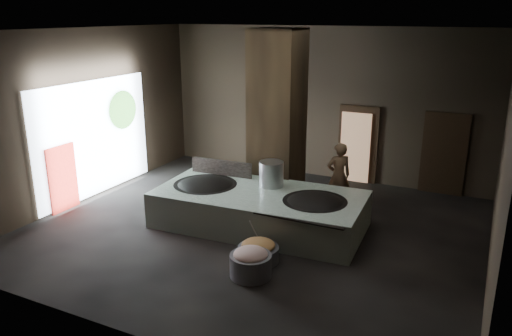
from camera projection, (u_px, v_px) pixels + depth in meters
The scene contains 28 objects.
floor at pixel (255, 230), 11.75m from camera, with size 10.00×9.00×0.10m, color black.
ceiling at pixel (255, 28), 10.38m from camera, with size 10.00×9.00×0.10m, color black.
back_wall at pixel (322, 103), 14.97m from camera, with size 10.00×0.10×4.50m, color black.
front_wall at pixel (115, 202), 7.17m from camera, with size 10.00×0.10×4.50m, color black.
left_wall at pixel (84, 116), 13.19m from camera, with size 0.10×9.00×4.50m, color black.
right_wall at pixel (507, 164), 8.95m from camera, with size 0.10×9.00×4.50m, color black.
pillar at pixel (277, 118), 12.82m from camera, with size 1.20×1.20×4.50m, color black.
hearth_platform at pixel (259, 209), 11.76m from camera, with size 4.84×2.32×0.84m, color silver.
platform_cap at pixel (259, 193), 11.65m from camera, with size 4.74×2.27×0.03m, color black.
wok_left at pixel (205, 188), 12.23m from camera, with size 1.53×1.53×0.42m, color black.
wok_left_rim at pixel (205, 185), 12.21m from camera, with size 1.56×1.56×0.05m, color black.
wok_right at pixel (315, 205), 11.14m from camera, with size 1.42×1.42×0.40m, color black.
wok_right_rim at pixel (315, 202), 11.12m from camera, with size 1.45×1.45×0.05m, color black.
stock_pot at pixel (271, 174), 12.00m from camera, with size 0.59×0.59×0.63m, color #A2A7AA.
splash_guard at pixel (221, 168), 12.83m from camera, with size 1.68×0.06×0.42m, color black.
cook at pixel (339, 176), 12.74m from camera, with size 0.63×0.41×1.74m, color brown.
veg_basin at pixel (258, 254), 10.16m from camera, with size 0.84×0.84×0.31m, color slate.
veg_fill at pixel (258, 245), 10.10m from camera, with size 0.69×0.69×0.21m, color #979649.
ladle at pixel (255, 232), 10.23m from camera, with size 0.02×0.02×0.66m, color #A2A7AA.
meat_basin at pixel (251, 265), 9.56m from camera, with size 0.81×0.81×0.44m, color slate.
meat_fill at pixel (251, 255), 9.49m from camera, with size 0.67×0.67×0.26m, color tan.
doorway_near at pixel (358, 146), 14.72m from camera, with size 1.18×0.08×2.38m, color black.
doorway_near_glow at pixel (355, 148), 14.69m from camera, with size 0.88×0.04×2.08m, color #8C6647.
doorway_far at pixel (444, 155), 13.71m from camera, with size 1.18×0.08×2.38m, color black.
doorway_far_glow at pixel (443, 156), 13.86m from camera, with size 0.80×0.04×1.88m, color #8C6647.
left_opening at pixel (95, 138), 13.51m from camera, with size 0.04×4.20×3.10m, color white.
pavilion_sliver at pixel (63, 178), 12.59m from camera, with size 0.05×0.90×1.70m, color maroon.
tree_silhouette at pixel (123, 110), 14.24m from camera, with size 0.28×1.10×1.10m, color #194714.
Camera 1 is at (4.77, -9.67, 4.85)m, focal length 35.00 mm.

